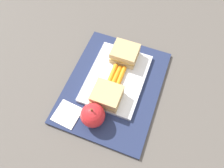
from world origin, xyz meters
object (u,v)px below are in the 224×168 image
Objects in this scene: food_tray at (116,78)px; apple at (93,115)px; paper_napkin at (67,114)px; sandwich_half_left at (125,54)px; sandwich_half_right at (107,95)px; carrot_sticks_bundle at (116,76)px.

apple is (0.15, -0.01, 0.03)m from food_tray.
apple reaches higher than paper_napkin.
food_tray is at bearing 174.46° from apple.
sandwich_half_right is at bearing 0.00° from sandwich_half_left.
sandwich_half_right is 1.01× the size of apple.
apple is at bearing 99.75° from paper_napkin.
apple is (0.22, -0.01, 0.00)m from sandwich_half_left.
food_tray is 0.08m from sandwich_half_left.
sandwich_half_right reaches higher than paper_napkin.
carrot_sticks_bundle reaches higher than paper_napkin.
carrot_sticks_bundle is at bearing 174.49° from apple.
sandwich_half_right is (0.16, 0.00, 0.00)m from sandwich_half_left.
sandwich_half_left and sandwich_half_right have the same top height.
sandwich_half_left is 1.14× the size of paper_napkin.
carrot_sticks_bundle reaches higher than food_tray.
sandwich_half_left is at bearing 180.00° from food_tray.
food_tray is 2.90× the size of apple.
sandwich_half_right is (0.08, 0.00, 0.03)m from food_tray.
sandwich_half_right is 1.14× the size of paper_napkin.
paper_napkin is (0.24, -0.09, -0.03)m from sandwich_half_left.
food_tray is at bearing 180.00° from sandwich_half_right.
sandwich_half_left is at bearing 158.92° from paper_napkin.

